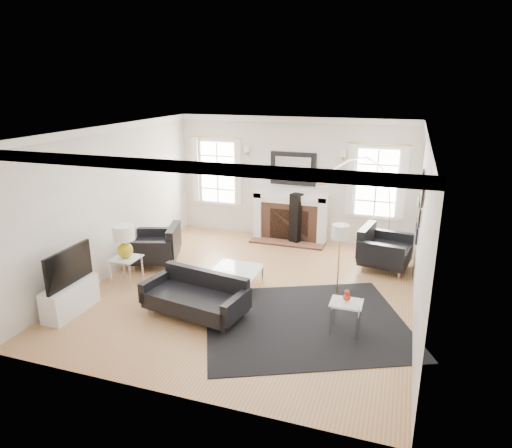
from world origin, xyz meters
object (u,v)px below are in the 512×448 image
(armchair_left, at_px, (158,247))
(coffee_table, at_px, (236,271))
(gourd_lamp, at_px, (124,239))
(arc_floor_lamp, at_px, (357,203))
(sofa, at_px, (197,297))
(fireplace, at_px, (290,218))
(armchair_right, at_px, (382,250))

(armchair_left, relative_size, coffee_table, 1.46)
(gourd_lamp, relative_size, arc_floor_lamp, 0.27)
(sofa, xyz_separation_m, gourd_lamp, (-1.69, 0.61, 0.57))
(fireplace, height_order, gourd_lamp, gourd_lamp)
(armchair_left, height_order, gourd_lamp, gourd_lamp)
(fireplace, relative_size, armchair_left, 1.40)
(armchair_right, height_order, coffee_table, armchair_right)
(coffee_table, xyz_separation_m, arc_floor_lamp, (1.81, 2.15, 0.85))
(fireplace, distance_m, arc_floor_lamp, 1.82)
(armchair_left, bearing_deg, arc_floor_lamp, 23.36)
(armchair_left, distance_m, gourd_lamp, 1.12)
(armchair_left, distance_m, coffee_table, 1.96)
(armchair_left, xyz_separation_m, gourd_lamp, (-0.06, -1.00, 0.49))
(sofa, height_order, armchair_left, armchair_left)
(sofa, xyz_separation_m, armchair_right, (2.64, 2.85, 0.09))
(fireplace, relative_size, armchair_right, 1.48)
(fireplace, distance_m, coffee_table, 2.86)
(armchair_right, bearing_deg, armchair_left, -163.88)
(arc_floor_lamp, bearing_deg, armchair_right, -32.27)
(gourd_lamp, bearing_deg, sofa, -19.88)
(coffee_table, height_order, gourd_lamp, gourd_lamp)
(fireplace, xyz_separation_m, arc_floor_lamp, (1.56, -0.69, 0.65))
(armchair_right, relative_size, gourd_lamp, 1.91)
(fireplace, bearing_deg, arc_floor_lamp, -23.88)
(coffee_table, distance_m, gourd_lamp, 2.06)
(fireplace, distance_m, sofa, 3.94)
(armchair_right, xyz_separation_m, coffee_table, (-2.39, -1.79, -0.04))
(sofa, xyz_separation_m, coffee_table, (0.26, 1.06, 0.04))
(arc_floor_lamp, bearing_deg, sofa, -122.82)
(fireplace, xyz_separation_m, armchair_right, (2.13, -1.05, -0.16))
(gourd_lamp, bearing_deg, arc_floor_lamp, 34.67)
(sofa, relative_size, coffee_table, 2.11)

